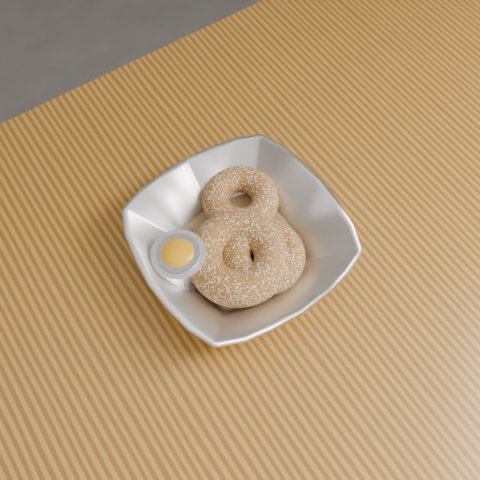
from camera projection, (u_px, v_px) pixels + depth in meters
ground_plane at (260, 419)px, 1.28m from camera, size 4.00×4.00×0.00m
table at (277, 327)px, 0.70m from camera, size 1.20×0.80×0.75m
serving_bowl at (240, 241)px, 0.62m from camera, size 0.22×0.22×0.05m
parchment at (240, 249)px, 0.63m from camera, size 0.19×0.19×0.00m
donut_back at (240, 200)px, 0.64m from camera, size 0.11×0.11×0.03m
donut_front at (239, 258)px, 0.61m from camera, size 0.14×0.14×0.04m
donut_extra at (263, 256)px, 0.61m from camera, size 0.11×0.11×0.03m
ramekin at (180, 261)px, 0.60m from camera, size 0.06×0.06×0.05m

